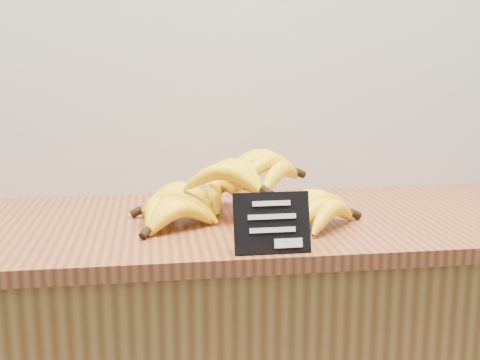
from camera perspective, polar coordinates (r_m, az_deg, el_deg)
counter_top at (r=1.27m, az=-0.33°, el=-4.21°), size 1.33×0.54×0.03m
chalkboard_sign at (r=1.03m, az=3.05°, el=-4.09°), size 0.13×0.04×0.10m
banana_pile at (r=1.25m, az=-0.54°, el=-1.35°), size 0.50×0.34×0.12m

